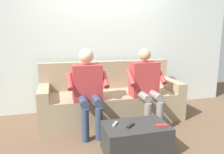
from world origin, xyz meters
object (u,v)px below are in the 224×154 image
object	(u,v)px
couch	(111,100)
coffee_table	(136,139)
person_right_seated	(88,85)
remote_gray	(115,124)
person_left_seated	(146,83)
remote_red	(162,125)
remote_black	(130,126)

from	to	relation	value
couch	coffee_table	distance (m)	1.14
person_right_seated	remote_gray	xyz separation A→B (m)	(-0.21, 0.68, -0.31)
person_left_seated	remote_red	distance (m)	0.91
person_right_seated	remote_black	size ratio (longest dim) A/B	9.22
person_right_seated	remote_gray	size ratio (longest dim) A/B	9.33
remote_black	remote_red	bearing A→B (deg)	123.88
remote_red	couch	bearing A→B (deg)	-68.27
remote_black	couch	bearing A→B (deg)	-134.74
remote_red	remote_gray	xyz separation A→B (m)	(0.49, -0.18, -0.00)
couch	coffee_table	bearing A→B (deg)	90.00
couch	remote_red	bearing A→B (deg)	101.87
person_left_seated	person_right_seated	bearing A→B (deg)	-1.34
remote_gray	couch	bearing A→B (deg)	-157.77
couch	remote_black	bearing A→B (deg)	86.32
remote_gray	person_left_seated	bearing A→B (deg)	169.43
coffee_table	person_left_seated	bearing A→B (deg)	-120.52
remote_gray	person_right_seated	bearing A→B (deg)	-129.01
couch	remote_red	distance (m)	1.28
person_right_seated	remote_black	bearing A→B (deg)	114.76
couch	coffee_table	world-z (taller)	couch
couch	person_right_seated	distance (m)	0.68
person_right_seated	remote_red	distance (m)	1.15
couch	person_right_seated	bearing A→B (deg)	41.44
couch	remote_red	xyz separation A→B (m)	(-0.26, 1.25, 0.06)
coffee_table	remote_red	xyz separation A→B (m)	(-0.26, 0.11, 0.18)
remote_red	coffee_table	bearing A→B (deg)	-13.44
coffee_table	remote_black	size ratio (longest dim) A/B	5.81
person_left_seated	remote_red	xyz separation A→B (m)	(0.17, 0.85, -0.29)
coffee_table	remote_red	bearing A→B (deg)	156.69
remote_red	person_left_seated	bearing A→B (deg)	-91.50
couch	remote_black	distance (m)	1.16
person_right_seated	remote_black	world-z (taller)	person_right_seated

